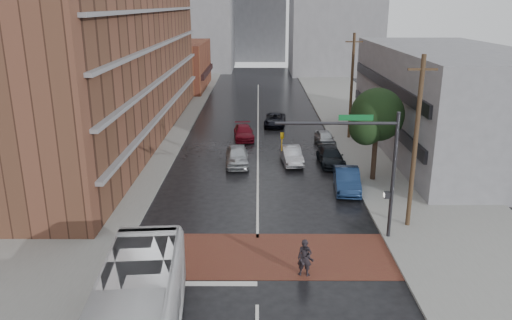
{
  "coord_description": "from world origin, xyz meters",
  "views": [
    {
      "loc": [
        0.05,
        -22.82,
        12.56
      ],
      "look_at": [
        -0.1,
        5.95,
        3.5
      ],
      "focal_mm": 35.0,
      "sensor_mm": 36.0,
      "label": 1
    }
  ],
  "objects_px": {
    "car_travel_b": "(291,155)",
    "car_parked_near": "(347,180)",
    "car_travel_a": "(237,156)",
    "car_parked_far": "(325,138)",
    "pedestrian_a": "(305,258)",
    "car_parked_mid": "(331,156)",
    "pedestrian_b": "(306,261)",
    "car_travel_c": "(244,132)",
    "suv_travel": "(275,120)"
  },
  "relations": [
    {
      "from": "pedestrian_b",
      "to": "car_parked_far",
      "type": "distance_m",
      "value": 23.57
    },
    {
      "from": "pedestrian_b",
      "to": "suv_travel",
      "type": "bearing_deg",
      "value": 100.94
    },
    {
      "from": "pedestrian_a",
      "to": "pedestrian_b",
      "type": "xyz_separation_m",
      "value": [
        0.07,
        0.0,
        -0.16
      ]
    },
    {
      "from": "pedestrian_b",
      "to": "car_parked_near",
      "type": "distance_m",
      "value": 12.14
    },
    {
      "from": "pedestrian_a",
      "to": "car_travel_c",
      "type": "xyz_separation_m",
      "value": [
        -3.64,
        25.42,
        -0.28
      ]
    },
    {
      "from": "suv_travel",
      "to": "car_parked_far",
      "type": "distance_m",
      "value": 8.9
    },
    {
      "from": "car_travel_b",
      "to": "suv_travel",
      "type": "relative_size",
      "value": 0.92
    },
    {
      "from": "pedestrian_b",
      "to": "car_parked_far",
      "type": "height_order",
      "value": "pedestrian_b"
    },
    {
      "from": "pedestrian_a",
      "to": "suv_travel",
      "type": "height_order",
      "value": "pedestrian_a"
    },
    {
      "from": "car_travel_a",
      "to": "car_parked_far",
      "type": "height_order",
      "value": "car_travel_a"
    },
    {
      "from": "car_travel_c",
      "to": "car_travel_a",
      "type": "bearing_deg",
      "value": -97.51
    },
    {
      "from": "car_travel_a",
      "to": "car_parked_far",
      "type": "distance_m",
      "value": 9.94
    },
    {
      "from": "pedestrian_b",
      "to": "car_parked_mid",
      "type": "xyz_separation_m",
      "value": [
        3.58,
        17.5,
        -0.09
      ]
    },
    {
      "from": "car_travel_a",
      "to": "car_travel_b",
      "type": "height_order",
      "value": "car_travel_a"
    },
    {
      "from": "car_parked_far",
      "to": "car_travel_b",
      "type": "bearing_deg",
      "value": -126.41
    },
    {
      "from": "car_travel_b",
      "to": "car_parked_near",
      "type": "distance_m",
      "value": 7.1
    },
    {
      "from": "car_parked_near",
      "to": "car_travel_a",
      "type": "bearing_deg",
      "value": 149.31
    },
    {
      "from": "car_parked_mid",
      "to": "car_parked_far",
      "type": "height_order",
      "value": "car_parked_mid"
    },
    {
      "from": "pedestrian_a",
      "to": "suv_travel",
      "type": "distance_m",
      "value": 31.0
    },
    {
      "from": "car_travel_a",
      "to": "car_parked_near",
      "type": "height_order",
      "value": "car_travel_a"
    },
    {
      "from": "car_travel_b",
      "to": "car_travel_c",
      "type": "distance_m",
      "value": 8.76
    },
    {
      "from": "pedestrian_a",
      "to": "car_travel_b",
      "type": "distance_m",
      "value": 17.7
    },
    {
      "from": "pedestrian_b",
      "to": "car_travel_c",
      "type": "xyz_separation_m",
      "value": [
        -3.71,
        25.42,
        -0.12
      ]
    },
    {
      "from": "pedestrian_b",
      "to": "car_parked_far",
      "type": "bearing_deg",
      "value": 90.54
    },
    {
      "from": "car_travel_a",
      "to": "car_parked_mid",
      "type": "xyz_separation_m",
      "value": [
        7.61,
        0.31,
        -0.11
      ]
    },
    {
      "from": "car_travel_b",
      "to": "suv_travel",
      "type": "bearing_deg",
      "value": 88.69
    },
    {
      "from": "car_travel_c",
      "to": "car_travel_b",
      "type": "bearing_deg",
      "value": -67.24
    },
    {
      "from": "car_travel_a",
      "to": "suv_travel",
      "type": "relative_size",
      "value": 0.99
    },
    {
      "from": "pedestrian_b",
      "to": "car_parked_mid",
      "type": "height_order",
      "value": "pedestrian_b"
    },
    {
      "from": "car_travel_b",
      "to": "car_parked_far",
      "type": "distance_m",
      "value": 6.54
    },
    {
      "from": "pedestrian_a",
      "to": "car_parked_near",
      "type": "xyz_separation_m",
      "value": [
        3.97,
        11.5,
        -0.15
      ]
    },
    {
      "from": "car_parked_near",
      "to": "car_parked_mid",
      "type": "distance_m",
      "value": 6.01
    },
    {
      "from": "pedestrian_a",
      "to": "pedestrian_b",
      "type": "relative_size",
      "value": 1.21
    },
    {
      "from": "car_travel_a",
      "to": "car_travel_b",
      "type": "relative_size",
      "value": 1.08
    },
    {
      "from": "car_travel_c",
      "to": "suv_travel",
      "type": "relative_size",
      "value": 0.96
    },
    {
      "from": "pedestrian_a",
      "to": "car_travel_a",
      "type": "relative_size",
      "value": 0.41
    },
    {
      "from": "pedestrian_a",
      "to": "car_parked_near",
      "type": "distance_m",
      "value": 12.17
    },
    {
      "from": "car_travel_c",
      "to": "car_parked_mid",
      "type": "bearing_deg",
      "value": -52.68
    },
    {
      "from": "car_parked_near",
      "to": "car_parked_far",
      "type": "height_order",
      "value": "car_parked_near"
    },
    {
      "from": "pedestrian_b",
      "to": "car_travel_a",
      "type": "relative_size",
      "value": 0.34
    },
    {
      "from": "suv_travel",
      "to": "car_parked_far",
      "type": "xyz_separation_m",
      "value": [
        4.39,
        -7.74,
        0.02
      ]
    },
    {
      "from": "car_parked_near",
      "to": "suv_travel",
      "type": "bearing_deg",
      "value": 107.79
    },
    {
      "from": "pedestrian_b",
      "to": "car_travel_c",
      "type": "distance_m",
      "value": 25.69
    },
    {
      "from": "pedestrian_a",
      "to": "car_parked_far",
      "type": "xyz_separation_m",
      "value": [
        3.93,
        23.25,
        -0.27
      ]
    },
    {
      "from": "car_parked_near",
      "to": "car_parked_mid",
      "type": "xyz_separation_m",
      "value": [
        -0.32,
        6.0,
        -0.11
      ]
    },
    {
      "from": "car_travel_b",
      "to": "car_parked_mid",
      "type": "distance_m",
      "value": 3.17
    },
    {
      "from": "car_travel_c",
      "to": "suv_travel",
      "type": "xyz_separation_m",
      "value": [
        3.18,
        5.57,
        -0.0
      ]
    },
    {
      "from": "pedestrian_b",
      "to": "car_travel_c",
      "type": "relative_size",
      "value": 0.34
    },
    {
      "from": "pedestrian_a",
      "to": "car_travel_a",
      "type": "distance_m",
      "value": 17.64
    },
    {
      "from": "car_parked_near",
      "to": "car_parked_mid",
      "type": "height_order",
      "value": "car_parked_near"
    }
  ]
}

